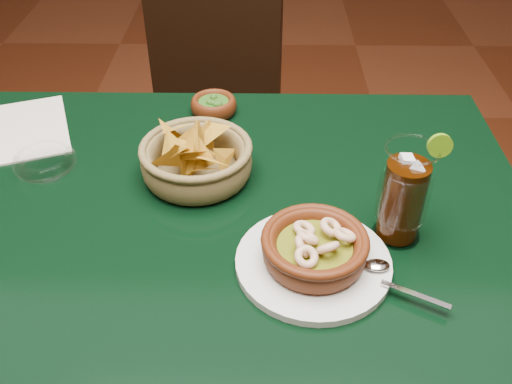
{
  "coord_description": "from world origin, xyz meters",
  "views": [
    {
      "loc": [
        0.15,
        -0.7,
        1.36
      ],
      "look_at": [
        0.14,
        -0.02,
        0.81
      ],
      "focal_mm": 40.0,
      "sensor_mm": 36.0,
      "label": 1
    }
  ],
  "objects_px": {
    "dining_chair": "(203,120)",
    "chip_basket": "(196,160)",
    "shrimp_plate": "(315,251)",
    "cola_drink": "(404,194)",
    "dining_table": "(176,255)"
  },
  "relations": [
    {
      "from": "dining_table",
      "to": "dining_chair",
      "type": "xyz_separation_m",
      "value": [
        -0.02,
        0.71,
        -0.16
      ]
    },
    {
      "from": "dining_table",
      "to": "dining_chair",
      "type": "distance_m",
      "value": 0.72
    },
    {
      "from": "shrimp_plate",
      "to": "cola_drink",
      "type": "xyz_separation_m",
      "value": [
        0.13,
        0.07,
        0.05
      ]
    },
    {
      "from": "dining_chair",
      "to": "shrimp_plate",
      "type": "bearing_deg",
      "value": -73.13
    },
    {
      "from": "shrimp_plate",
      "to": "chip_basket",
      "type": "xyz_separation_m",
      "value": [
        -0.19,
        0.22,
        0.01
      ]
    },
    {
      "from": "shrimp_plate",
      "to": "cola_drink",
      "type": "bearing_deg",
      "value": 27.71
    },
    {
      "from": "dining_table",
      "to": "shrimp_plate",
      "type": "relative_size",
      "value": 4.11
    },
    {
      "from": "dining_chair",
      "to": "chip_basket",
      "type": "height_order",
      "value": "dining_chair"
    },
    {
      "from": "dining_chair",
      "to": "chip_basket",
      "type": "distance_m",
      "value": 0.68
    },
    {
      "from": "dining_table",
      "to": "dining_chair",
      "type": "height_order",
      "value": "dining_chair"
    },
    {
      "from": "dining_table",
      "to": "cola_drink",
      "type": "xyz_separation_m",
      "value": [
        0.36,
        -0.05,
        0.18
      ]
    },
    {
      "from": "shrimp_plate",
      "to": "dining_chair",
      "type": "bearing_deg",
      "value": 106.87
    },
    {
      "from": "dining_table",
      "to": "shrimp_plate",
      "type": "xyz_separation_m",
      "value": [
        0.23,
        -0.12,
        0.13
      ]
    },
    {
      "from": "dining_chair",
      "to": "shrimp_plate",
      "type": "height_order",
      "value": "dining_chair"
    },
    {
      "from": "cola_drink",
      "to": "chip_basket",
      "type": "bearing_deg",
      "value": 155.79
    }
  ]
}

